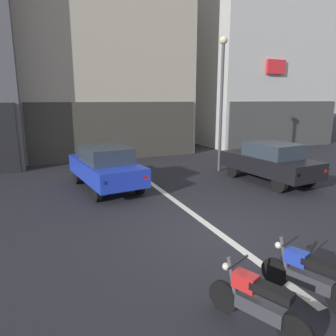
{
  "coord_description": "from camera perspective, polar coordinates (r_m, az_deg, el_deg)",
  "views": [
    {
      "loc": [
        -4.04,
        -6.13,
        3.37
      ],
      "look_at": [
        -0.67,
        2.0,
        1.4
      ],
      "focal_mm": 33.19,
      "sensor_mm": 36.0,
      "label": 1
    }
  ],
  "objects": [
    {
      "name": "ground_plane",
      "position": [
        8.08,
        10.11,
        -12.24
      ],
      "size": [
        120.0,
        120.0,
        0.0
      ],
      "primitive_type": "plane",
      "color": "#232328"
    },
    {
      "name": "lane_centre_line",
      "position": [
        13.22,
        -3.96,
        -2.17
      ],
      "size": [
        0.2,
        18.0,
        0.01
      ],
      "primitive_type": "cube",
      "color": "silver",
      "rests_on": "ground"
    },
    {
      "name": "building_mid_block",
      "position": [
        21.41,
        -12.2,
        20.93
      ],
      "size": [
        9.77,
        7.41,
        13.17
      ],
      "color": "#B2A893",
      "rests_on": "ground"
    },
    {
      "name": "building_far_right",
      "position": [
        26.5,
        15.62,
        22.39
      ],
      "size": [
        9.44,
        7.83,
        16.18
      ],
      "color": "silver",
      "rests_on": "ground"
    },
    {
      "name": "car_blue_crossing_near",
      "position": [
        11.91,
        -11.35,
        0.32
      ],
      "size": [
        2.28,
        4.3,
        1.64
      ],
      "color": "black",
      "rests_on": "ground"
    },
    {
      "name": "car_black_parked_kerbside",
      "position": [
        13.33,
        18.23,
        1.23
      ],
      "size": [
        2.14,
        4.25,
        1.64
      ],
      "color": "black",
      "rests_on": "ground"
    },
    {
      "name": "street_lamp",
      "position": [
        14.65,
        9.84,
        13.86
      ],
      "size": [
        0.36,
        0.36,
        6.05
      ],
      "color": "#47474C",
      "rests_on": "ground"
    },
    {
      "name": "motorcycle_red_row_leftmost",
      "position": [
        5.14,
        15.88,
        -22.39
      ],
      "size": [
        0.77,
        1.55,
        0.98
      ],
      "color": "black",
      "rests_on": "ground"
    },
    {
      "name": "motorcycle_blue_row_left_mid",
      "position": [
        6.04,
        24.08,
        -17.41
      ],
      "size": [
        0.72,
        1.58,
        0.98
      ],
      "color": "black",
      "rests_on": "ground"
    }
  ]
}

